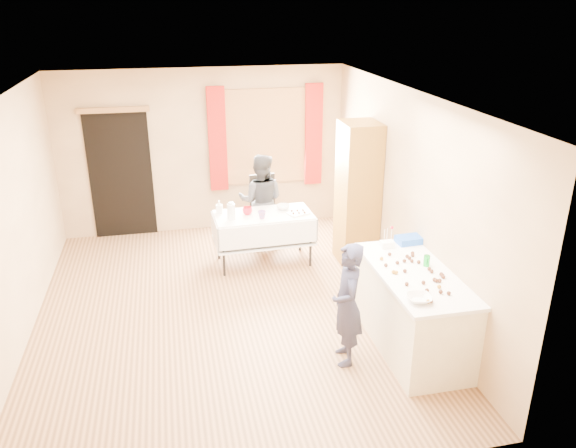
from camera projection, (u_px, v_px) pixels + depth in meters
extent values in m
cube|color=#9E7047|center=(227.00, 311.00, 6.90)|extent=(4.50, 5.50, 0.02)
cube|color=white|center=(217.00, 95.00, 5.92)|extent=(4.50, 5.50, 0.02)
cube|color=tan|center=(204.00, 151.00, 8.91)|extent=(4.50, 0.02, 2.60)
cube|color=tan|center=(264.00, 348.00, 3.91)|extent=(4.50, 0.02, 2.60)
cube|color=tan|center=(10.00, 227.00, 5.96)|extent=(0.02, 5.50, 2.60)
cube|color=tan|center=(407.00, 197.00, 6.86)|extent=(0.02, 5.50, 2.60)
cube|color=olive|center=(266.00, 137.00, 9.00)|extent=(1.32, 0.06, 1.52)
cube|color=white|center=(266.00, 137.00, 8.98)|extent=(1.20, 0.02, 1.40)
cube|color=#A51811|center=(217.00, 140.00, 8.80)|extent=(0.28, 0.06, 1.65)
cube|color=#A51811|center=(314.00, 135.00, 9.10)|extent=(0.28, 0.06, 1.65)
cube|color=black|center=(121.00, 175.00, 8.74)|extent=(0.95, 0.04, 2.00)
cube|color=olive|center=(113.00, 110.00, 8.33)|extent=(1.05, 0.06, 0.08)
cube|color=#8B5F1F|center=(358.00, 194.00, 7.83)|extent=(0.50, 0.60, 2.03)
cube|color=#EAE4C3|center=(413.00, 312.00, 6.03)|extent=(0.73, 1.62, 0.86)
cube|color=white|center=(416.00, 273.00, 5.86)|extent=(0.80, 1.68, 0.04)
cube|color=white|center=(263.00, 215.00, 7.87)|extent=(1.38, 0.72, 0.04)
cube|color=black|center=(265.00, 211.00, 8.87)|extent=(0.44, 0.44, 0.06)
cube|color=black|center=(262.00, 192.00, 8.94)|extent=(0.41, 0.07, 0.58)
imported|color=#21223D|center=(347.00, 305.00, 5.71)|extent=(0.56, 0.44, 1.33)
imported|color=black|center=(261.00, 201.00, 8.47)|extent=(1.01, 0.95, 1.44)
cylinder|color=#0F9224|center=(427.00, 261.00, 5.96)|extent=(0.07, 0.07, 0.12)
imported|color=white|center=(419.00, 298.00, 5.28)|extent=(0.31, 0.31, 0.06)
cube|color=white|center=(387.00, 244.00, 6.40)|extent=(0.15, 0.10, 0.08)
cube|color=blue|center=(409.00, 240.00, 6.53)|extent=(0.31, 0.22, 0.08)
cylinder|color=silver|center=(231.00, 212.00, 7.64)|extent=(0.13, 0.13, 0.22)
imported|color=red|center=(247.00, 211.00, 7.83)|extent=(0.20, 0.20, 0.11)
imported|color=red|center=(262.00, 215.00, 7.69)|extent=(0.18, 0.18, 0.10)
imported|color=white|center=(283.00, 207.00, 8.04)|extent=(0.30, 0.30, 0.06)
cube|color=white|center=(298.00, 213.00, 7.86)|extent=(0.33, 0.28, 0.02)
imported|color=white|center=(219.00, 207.00, 7.86)|extent=(0.12, 0.12, 0.19)
sphere|color=#3F2314|center=(396.00, 272.00, 5.79)|extent=(0.04, 0.04, 0.04)
sphere|color=#351A0F|center=(429.00, 269.00, 5.87)|extent=(0.04, 0.04, 0.04)
sphere|color=#351A0F|center=(409.00, 258.00, 6.11)|extent=(0.04, 0.04, 0.04)
sphere|color=#351A0F|center=(390.00, 254.00, 6.20)|extent=(0.04, 0.04, 0.04)
sphere|color=#351A0F|center=(432.00, 271.00, 5.82)|extent=(0.04, 0.04, 0.04)
sphere|color=#351A0F|center=(441.00, 292.00, 5.41)|extent=(0.04, 0.04, 0.04)
sphere|color=#3F2314|center=(439.00, 287.00, 5.51)|extent=(0.04, 0.04, 0.04)
sphere|color=#351A0F|center=(440.00, 281.00, 5.62)|extent=(0.04, 0.04, 0.04)
sphere|color=#351A0F|center=(413.00, 255.00, 6.18)|extent=(0.04, 0.04, 0.04)
sphere|color=#351A0F|center=(413.00, 253.00, 6.23)|extent=(0.04, 0.04, 0.04)
sphere|color=#351A0F|center=(443.00, 277.00, 5.70)|extent=(0.04, 0.04, 0.04)
sphere|color=#351A0F|center=(441.00, 274.00, 5.76)|extent=(0.04, 0.04, 0.04)
sphere|color=#3F2314|center=(428.00, 301.00, 5.24)|extent=(0.04, 0.04, 0.04)
sphere|color=#351A0F|center=(449.00, 293.00, 5.38)|extent=(0.04, 0.04, 0.04)
sphere|color=#351A0F|center=(436.00, 280.00, 5.63)|extent=(0.04, 0.04, 0.04)
sphere|color=#351A0F|center=(407.00, 256.00, 6.16)|extent=(0.04, 0.04, 0.04)
sphere|color=#351A0F|center=(407.00, 284.00, 5.56)|extent=(0.04, 0.04, 0.04)
sphere|color=#351A0F|center=(434.00, 280.00, 5.64)|extent=(0.04, 0.04, 0.04)
sphere|color=#3F2314|center=(382.00, 258.00, 6.10)|extent=(0.04, 0.04, 0.04)
sphere|color=#351A0F|center=(431.00, 301.00, 5.25)|extent=(0.04, 0.04, 0.04)
sphere|color=#351A0F|center=(442.00, 275.00, 5.73)|extent=(0.04, 0.04, 0.04)
sphere|color=#351A0F|center=(423.00, 282.00, 5.59)|extent=(0.04, 0.04, 0.04)
sphere|color=#351A0F|center=(397.00, 263.00, 6.01)|extent=(0.04, 0.04, 0.04)
sphere|color=#351A0F|center=(386.00, 265.00, 5.95)|extent=(0.04, 0.04, 0.04)
sphere|color=#3F2314|center=(394.00, 272.00, 5.80)|extent=(0.04, 0.04, 0.04)
sphere|color=#351A0F|center=(419.00, 262.00, 6.02)|extent=(0.04, 0.04, 0.04)
sphere|color=#351A0F|center=(404.00, 261.00, 6.05)|extent=(0.04, 0.04, 0.04)
sphere|color=#351A0F|center=(427.00, 290.00, 5.44)|extent=(0.04, 0.04, 0.04)
sphere|color=#351A0F|center=(405.00, 271.00, 5.82)|extent=(0.04, 0.04, 0.04)
sphere|color=#351A0F|center=(412.00, 261.00, 6.05)|extent=(0.04, 0.04, 0.04)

